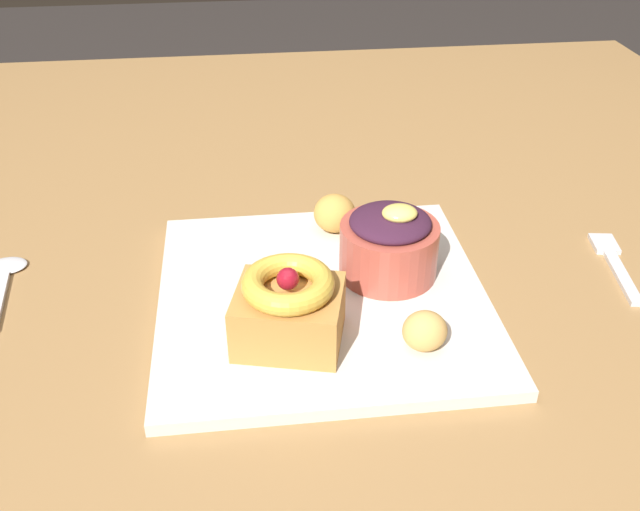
% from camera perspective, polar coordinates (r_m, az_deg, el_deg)
% --- Properties ---
extents(dining_table, '(1.32, 1.09, 0.73)m').
position_cam_1_polar(dining_table, '(0.92, -1.15, 0.36)').
color(dining_table, olive).
rests_on(dining_table, ground_plane).
extents(front_plate, '(0.30, 0.30, 0.01)m').
position_cam_1_polar(front_plate, '(0.68, 0.20, -3.32)').
color(front_plate, silver).
rests_on(front_plate, dining_table).
extents(cake_slice, '(0.10, 0.09, 0.07)m').
position_cam_1_polar(cake_slice, '(0.60, -2.50, -4.17)').
color(cake_slice, '#B77F3D').
rests_on(cake_slice, front_plate).
extents(berry_ramekin, '(0.09, 0.09, 0.08)m').
position_cam_1_polar(berry_ramekin, '(0.69, 5.50, 0.94)').
color(berry_ramekin, '#B24C3D').
rests_on(berry_ramekin, front_plate).
extents(fritter_front, '(0.04, 0.04, 0.04)m').
position_cam_1_polar(fritter_front, '(0.76, 1.16, 3.37)').
color(fritter_front, gold).
rests_on(fritter_front, front_plate).
extents(fritter_middle, '(0.04, 0.03, 0.04)m').
position_cam_1_polar(fritter_middle, '(0.61, 8.29, -5.93)').
color(fritter_middle, tan).
rests_on(fritter_middle, front_plate).
extents(fork, '(0.04, 0.13, 0.00)m').
position_cam_1_polar(fork, '(0.79, 22.25, -0.46)').
color(fork, silver).
rests_on(fork, dining_table).
extents(spoon, '(0.04, 0.13, 0.00)m').
position_cam_1_polar(spoon, '(0.77, -23.79, -1.83)').
color(spoon, silver).
rests_on(spoon, dining_table).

